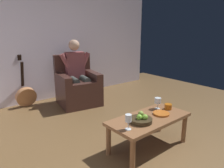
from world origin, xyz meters
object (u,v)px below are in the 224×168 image
Objects in this scene: wine_glass_near at (158,101)px; decorative_dish at (161,114)px; guitar at (26,95)px; armchair at (78,87)px; coffee_table at (149,122)px; candle_jar at (168,107)px; fruit_bowl at (141,119)px; person_seated at (77,70)px; wine_glass_far at (128,119)px.

decorative_dish is (0.12, 0.16, -0.10)m from wine_glass_near.
wine_glass_near is (-1.05, 2.41, 0.31)m from guitar.
armchair is 2.05m from coffee_table.
armchair is at bearing -82.43° from candle_jar.
coffee_table is 4.06× the size of fruit_bowl.
decorative_dish is (-0.05, 2.08, -0.26)m from person_seated.
wine_glass_far is at bearing 15.43° from wine_glass_near.
person_seated is at bearing 150.82° from guitar.
person_seated reaches higher than candle_jar.
armchair is at bearing -88.72° from decorative_dish.
candle_jar is (-1.15, 2.52, 0.23)m from guitar.
guitar is (0.88, -0.49, -0.47)m from person_seated.
wine_glass_near is 0.52m from fruit_bowl.
fruit_bowl is at bearing -170.02° from wine_glass_far.
coffee_table is 10.98× the size of candle_jar.
fruit_bowl is at bearing 5.50° from candle_jar.
armchair is at bearing 90.00° from person_seated.
wine_glass_far reaches higher than decorative_dish.
person_seated is 2.12m from fruit_bowl.
armchair is at bearing -93.99° from coffee_table.
guitar is at bearing -65.39° from candle_jar.
wine_glass_near is at bearing -126.54° from decorative_dish.
person_seated reaches higher than coffee_table.
armchair reaches higher than candle_jar.
candle_jar is (-0.27, 2.02, 0.12)m from armchair.
coffee_table is at bearing 95.68° from person_seated.
coffee_table is 0.21m from fruit_bowl.
person_seated is 2.05m from candle_jar.
candle_jar is (-0.27, 2.02, -0.23)m from person_seated.
guitar is 10.22× the size of candle_jar.
guitar is 2.64m from fruit_bowl.
armchair is 0.36m from person_seated.
candle_jar is (-0.10, 0.10, -0.07)m from wine_glass_near.
person_seated reaches higher than armchair.
wine_glass_near is at bearing -161.92° from fruit_bowl.
armchair is at bearing -98.87° from fruit_bowl.
guitar reaches higher than coffee_table.
guitar is 2.65m from wine_glass_near.
candle_jar is at bearing 114.61° from guitar.
person_seated is at bearing -98.87° from fruit_bowl.
decorative_dish is at bearing 15.20° from candle_jar.
armchair is 5.59× the size of wine_glass_far.
fruit_bowl is 0.60m from candle_jar.
wine_glass_near is at bearing -164.57° from wine_glass_far.
decorative_dish is at bearing 53.46° from wine_glass_near.
person_seated is at bearing -85.00° from wine_glass_near.
candle_jar is at bearing 107.23° from person_seated.
candle_jar is (-0.22, -0.06, 0.02)m from decorative_dish.
wine_glass_far is at bearing 9.98° from fruit_bowl.
armchair is 4.69× the size of decorative_dish.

